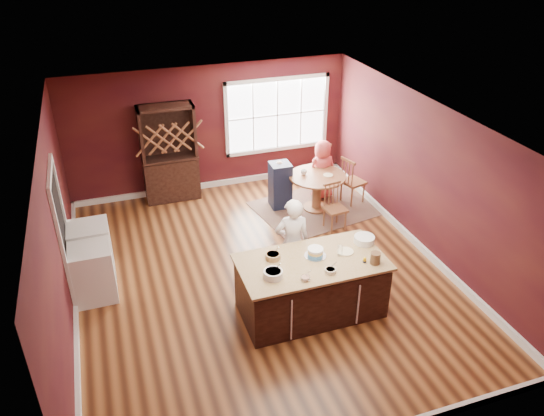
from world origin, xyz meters
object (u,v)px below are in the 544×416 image
at_px(chair_north, 316,166).
at_px(chair_east, 353,180).
at_px(dining_table, 317,185).
at_px(baker, 292,243).
at_px(kitchen_island, 311,288).
at_px(washer, 93,273).
at_px(seated_woman, 322,170).
at_px(chair_south, 335,207).
at_px(hutch, 169,154).
at_px(dryer, 91,250).
at_px(toddler, 276,171).
at_px(high_chair, 280,184).
at_px(layer_cake, 315,252).

bearing_deg(chair_north, chair_east, 102.92).
distance_m(dining_table, baker, 2.61).
bearing_deg(kitchen_island, washer, 155.28).
distance_m(kitchen_island, seated_woman, 3.76).
distance_m(chair_south, hutch, 3.59).
bearing_deg(dining_table, dryer, -168.60).
bearing_deg(toddler, chair_east, -11.69).
distance_m(dining_table, chair_south, 0.85).
bearing_deg(chair_south, baker, -142.49).
distance_m(kitchen_island, hutch, 4.60).
height_order(dining_table, baker, baker).
height_order(chair_east, washer, chair_east).
bearing_deg(chair_north, baker, 43.97).
bearing_deg(dryer, chair_south, 0.61).
height_order(dining_table, high_chair, high_chair).
distance_m(kitchen_island, baker, 0.82).
distance_m(baker, toddler, 2.63).
bearing_deg(seated_woman, chair_south, 72.82).
height_order(kitchen_island, chair_east, chair_east).
bearing_deg(chair_east, layer_cake, 128.06).
distance_m(dining_table, hutch, 3.09).
relative_size(dining_table, seated_woman, 0.89).
bearing_deg(seated_woman, high_chair, 0.32).
distance_m(kitchen_island, chair_north, 4.17).
bearing_deg(kitchen_island, baker, 91.95).
relative_size(baker, toddler, 6.00).
bearing_deg(dining_table, chair_north, 67.73).
height_order(dining_table, chair_north, chair_north).
height_order(chair_south, washer, chair_south).
relative_size(chair_south, toddler, 3.58).
distance_m(seated_woman, high_chair, 0.98).
bearing_deg(chair_north, hutch, -26.75).
xyz_separation_m(dining_table, hutch, (-2.71, 1.41, 0.49)).
xyz_separation_m(layer_cake, high_chair, (0.58, 3.18, -0.48)).
height_order(chair_north, high_chair, chair_north).
distance_m(chair_east, seated_woman, 0.68).
xyz_separation_m(baker, toddler, (0.62, 2.55, 0.03)).
distance_m(baker, seated_woman, 3.11).
bearing_deg(toddler, dryer, -161.32).
bearing_deg(washer, hutch, 59.81).
height_order(chair_east, seated_woman, seated_woman).
xyz_separation_m(seated_woman, hutch, (-3.00, 0.98, 0.38)).
distance_m(high_chair, washer, 4.19).
height_order(dining_table, chair_east, chair_east).
bearing_deg(baker, high_chair, -96.49).
distance_m(seated_woman, hutch, 3.18).
bearing_deg(chair_south, layer_cake, -129.24).
bearing_deg(hutch, chair_north, -10.16).
bearing_deg(kitchen_island, hutch, 107.37).
bearing_deg(chair_north, layer_cake, 49.93).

